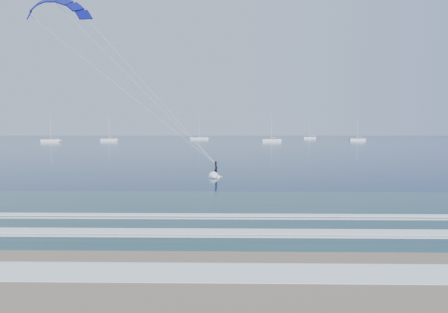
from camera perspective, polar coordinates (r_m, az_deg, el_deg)
ground at (r=15.27m, az=1.87°, el=-15.97°), size 900.00×900.00×0.00m
kitesurfer_rig at (r=43.44m, az=-12.12°, el=9.79°), size 20.98×7.07×19.45m
sailboat_0 at (r=207.68m, az=-23.50°, el=2.11°), size 8.84×2.40×12.01m
sailboat_1 at (r=213.50m, az=-16.08°, el=2.30°), size 8.55×2.40×11.76m
sailboat_2 at (r=248.52m, az=-3.56°, el=2.61°), size 10.88×2.40×14.37m
sailboat_3 at (r=197.41m, az=6.80°, el=2.32°), size 8.97×2.40×12.42m
sailboat_4 at (r=272.39m, az=12.12°, el=2.62°), size 8.05×2.40×11.03m
sailboat_5 at (r=223.97m, az=18.51°, el=2.31°), size 7.99×2.40×11.01m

